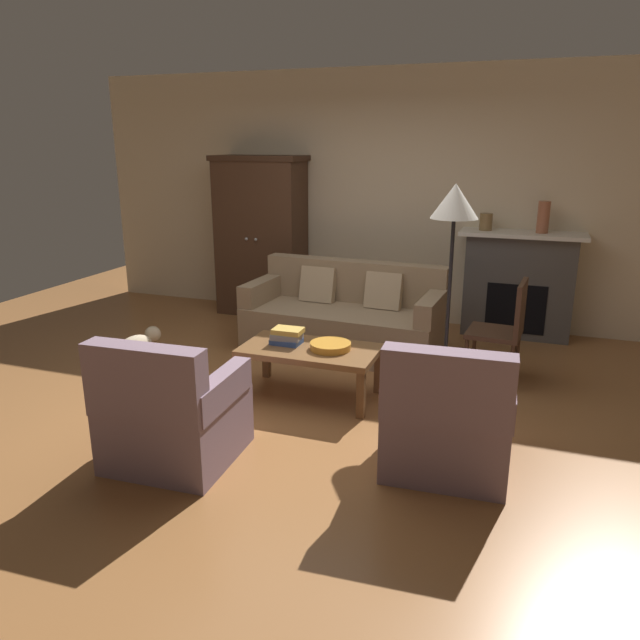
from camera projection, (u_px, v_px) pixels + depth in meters
ground_plane at (304, 396)px, 4.99m from camera, size 9.60×9.60×0.00m
back_wall at (384, 198)px, 6.89m from camera, size 7.20×0.10×2.80m
fireplace at (518, 284)px, 6.40m from camera, size 1.26×0.48×1.12m
armoire at (261, 236)px, 7.18m from camera, size 1.06×0.57×1.86m
couch at (345, 319)px, 6.01m from camera, size 1.96×0.95×0.86m
coffee_table at (310, 354)px, 4.90m from camera, size 1.10×0.60×0.42m
fruit_bowl at (331, 346)px, 4.84m from camera, size 0.33×0.33×0.06m
book_stack at (287, 336)px, 4.96m from camera, size 0.26×0.19×0.13m
mantel_vase_bronze at (486, 222)px, 6.32m from camera, size 0.13×0.13×0.18m
mantel_vase_terracotta at (543, 217)px, 6.12m from camera, size 0.12×0.12×0.32m
armchair_near_left at (172, 416)px, 3.90m from camera, size 0.81×0.80×0.88m
armchair_near_right at (447, 423)px, 3.82m from camera, size 0.82×0.81×0.88m
side_chair_wooden at (505, 325)px, 5.16m from camera, size 0.47×0.47×0.90m
floor_lamp at (454, 215)px, 4.54m from camera, size 0.36×0.36×1.72m
dog at (137, 347)px, 5.42m from camera, size 0.25×0.57×0.39m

